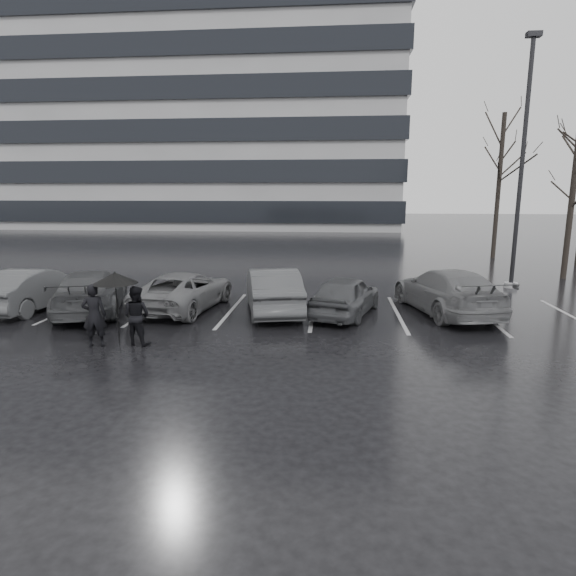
% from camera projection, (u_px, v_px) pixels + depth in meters
% --- Properties ---
extents(ground, '(160.00, 160.00, 0.00)m').
position_uv_depth(ground, '(289.00, 332.00, 13.85)').
color(ground, black).
rests_on(ground, ground).
extents(office_building, '(61.00, 26.00, 29.00)m').
position_uv_depth(office_building, '(148.00, 107.00, 59.91)').
color(office_building, gray).
rests_on(office_building, ground).
extents(car_main, '(2.67, 4.17, 1.32)m').
position_uv_depth(car_main, '(346.00, 295.00, 15.67)').
color(car_main, black).
rests_on(car_main, ground).
extents(car_west_a, '(2.56, 4.79, 1.50)m').
position_uv_depth(car_west_a, '(273.00, 290.00, 16.09)').
color(car_west_a, '#28292B').
rests_on(car_west_a, ground).
extents(car_west_b, '(2.81, 4.93, 1.30)m').
position_uv_depth(car_west_b, '(185.00, 291.00, 16.48)').
color(car_west_b, '#454547').
rests_on(car_west_b, ground).
extents(car_west_c, '(3.42, 5.25, 1.41)m').
position_uv_depth(car_west_c, '(91.00, 291.00, 16.06)').
color(car_west_c, black).
rests_on(car_west_c, ground).
extents(car_west_d, '(1.87, 4.44, 1.42)m').
position_uv_depth(car_west_d, '(34.00, 289.00, 16.48)').
color(car_west_d, '#28292B').
rests_on(car_west_d, ground).
extents(car_east, '(3.23, 5.46, 1.49)m').
position_uv_depth(car_east, '(447.00, 291.00, 15.94)').
color(car_east, '#454547').
rests_on(car_east, ground).
extents(pedestrian_left, '(0.68, 0.53, 1.66)m').
position_uv_depth(pedestrian_left, '(94.00, 315.00, 12.44)').
color(pedestrian_left, black).
rests_on(pedestrian_left, ground).
extents(pedestrian_right, '(0.88, 0.75, 1.57)m').
position_uv_depth(pedestrian_right, '(136.00, 315.00, 12.62)').
color(pedestrian_right, black).
rests_on(pedestrian_right, ground).
extents(umbrella, '(1.15, 1.15, 1.95)m').
position_uv_depth(umbrella, '(115.00, 278.00, 12.47)').
color(umbrella, black).
rests_on(umbrella, ground).
extents(lamp_post, '(0.55, 0.55, 10.00)m').
position_uv_depth(lamp_post, '(521.00, 177.00, 19.46)').
color(lamp_post, gray).
rests_on(lamp_post, ground).
extents(stall_stripes, '(19.72, 5.00, 0.00)m').
position_uv_depth(stall_stripes, '(272.00, 311.00, 16.37)').
color(stall_stripes, '#99999B').
rests_on(stall_stripes, ground).
extents(tree_east, '(0.26, 0.26, 8.00)m').
position_uv_depth(tree_east, '(573.00, 191.00, 21.74)').
color(tree_east, black).
rests_on(tree_east, ground).
extents(tree_north, '(0.26, 0.26, 8.50)m').
position_uv_depth(tree_north, '(499.00, 187.00, 28.62)').
color(tree_north, black).
rests_on(tree_north, ground).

